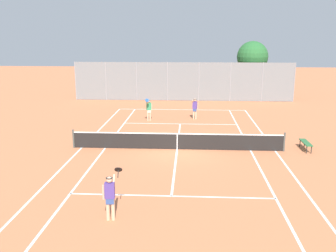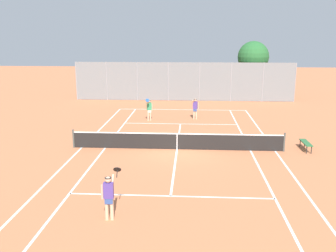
% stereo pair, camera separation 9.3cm
% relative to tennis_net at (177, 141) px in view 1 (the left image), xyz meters
% --- Properties ---
extents(ground_plane, '(120.00, 120.00, 0.00)m').
position_rel_tennis_net_xyz_m(ground_plane, '(0.00, 0.00, -0.51)').
color(ground_plane, '#C67047').
extents(court_line_markings, '(11.10, 23.90, 0.01)m').
position_rel_tennis_net_xyz_m(court_line_markings, '(0.00, 0.00, -0.51)').
color(court_line_markings, white).
rests_on(court_line_markings, ground).
extents(tennis_net, '(12.00, 0.10, 1.07)m').
position_rel_tennis_net_xyz_m(tennis_net, '(0.00, 0.00, 0.00)').
color(tennis_net, '#474C47').
rests_on(tennis_net, ground).
extents(player_near_side, '(0.62, 0.77, 1.77)m').
position_rel_tennis_net_xyz_m(player_near_side, '(-2.02, -8.50, 0.42)').
color(player_near_side, '#D8A884').
rests_on(player_near_side, ground).
extents(player_far_left, '(0.47, 0.87, 1.77)m').
position_rel_tennis_net_xyz_m(player_far_left, '(-2.40, 7.37, 0.42)').
color(player_far_left, '#D8A884').
rests_on(player_far_left, ground).
extents(player_far_right, '(0.49, 0.47, 1.60)m').
position_rel_tennis_net_xyz_m(player_far_right, '(1.08, 8.12, 0.40)').
color(player_far_right, '#D8A884').
rests_on(player_far_right, ground).
extents(loose_tennis_ball_1, '(0.07, 0.07, 0.07)m').
position_rel_tennis_net_xyz_m(loose_tennis_ball_1, '(-2.36, 1.34, -0.48)').
color(loose_tennis_ball_1, '#D1DB33').
rests_on(loose_tennis_ball_1, ground).
extents(courtside_bench, '(0.36, 1.50, 0.47)m').
position_rel_tennis_net_xyz_m(courtside_bench, '(7.23, 0.32, -0.10)').
color(courtside_bench, '#2D6638').
rests_on(courtside_bench, ground).
extents(back_fence, '(21.71, 0.08, 3.82)m').
position_rel_tennis_net_xyz_m(back_fence, '(0.00, 16.68, 1.40)').
color(back_fence, gray).
rests_on(back_fence, ground).
extents(tree_behind_left, '(3.16, 3.16, 5.81)m').
position_rel_tennis_net_xyz_m(tree_behind_left, '(6.95, 18.90, 3.64)').
color(tree_behind_left, brown).
rests_on(tree_behind_left, ground).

